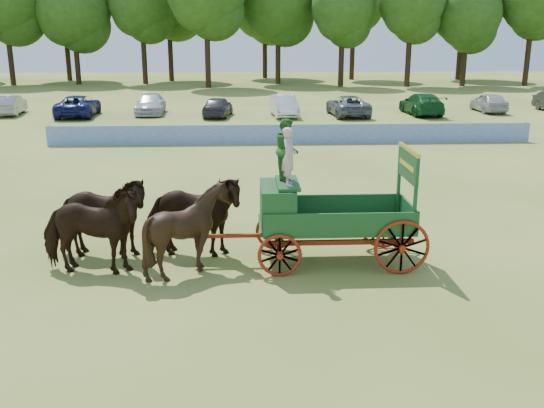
{
  "coord_description": "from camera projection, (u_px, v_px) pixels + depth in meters",
  "views": [
    {
      "loc": [
        -3.71,
        -14.18,
        5.76
      ],
      "look_at": [
        -2.92,
        1.57,
        1.3
      ],
      "focal_mm": 40.0,
      "sensor_mm": 36.0,
      "label": 1
    }
  ],
  "objects": [
    {
      "name": "treeline",
      "position": [
        203.0,
        0.0,
        69.65
      ],
      "size": [
        86.02,
        22.64,
        15.22
      ],
      "color": "#382314",
      "rests_on": "ground"
    },
    {
      "name": "horse_lead_left",
      "position": [
        90.0,
        231.0,
        14.73
      ],
      "size": [
        2.79,
        1.54,
        2.24
      ],
      "primitive_type": "imported",
      "rotation": [
        0.0,
        0.0,
        1.44
      ],
      "color": "black",
      "rests_on": "ground"
    },
    {
      "name": "parked_cars",
      "position": [
        312.0,
        104.0,
        44.02
      ],
      "size": [
        53.52,
        6.99,
        1.64
      ],
      "color": "silver",
      "rests_on": "ground"
    },
    {
      "name": "farm_dray",
      "position": [
        308.0,
        202.0,
        15.42
      ],
      "size": [
        6.0,
        2.0,
        3.7
      ],
      "color": "#982A0F",
      "rests_on": "ground"
    },
    {
      "name": "horse_lead_right",
      "position": [
        100.0,
        218.0,
        15.79
      ],
      "size": [
        2.78,
        1.52,
        2.24
      ],
      "primitive_type": "imported",
      "rotation": [
        0.0,
        0.0,
        1.45
      ],
      "color": "black",
      "rests_on": "ground"
    },
    {
      "name": "ground",
      "position": [
        390.0,
        268.0,
        15.37
      ],
      "size": [
        160.0,
        160.0,
        0.0
      ],
      "primitive_type": "plane",
      "color": "#A9A04C",
      "rests_on": "ground"
    },
    {
      "name": "horse_wheel_right",
      "position": [
        193.0,
        216.0,
        15.91
      ],
      "size": [
        2.79,
        1.54,
        2.24
      ],
      "primitive_type": "imported",
      "rotation": [
        0.0,
        0.0,
        1.44
      ],
      "color": "black",
      "rests_on": "ground"
    },
    {
      "name": "horse_wheel_left",
      "position": [
        189.0,
        229.0,
        14.85
      ],
      "size": [
        2.21,
        2.01,
        2.25
      ],
      "primitive_type": "imported",
      "rotation": [
        0.0,
        0.0,
        1.47
      ],
      "color": "black",
      "rests_on": "ground"
    },
    {
      "name": "sponsor_banner",
      "position": [
        292.0,
        134.0,
        32.48
      ],
      "size": [
        26.0,
        0.08,
        1.05
      ],
      "primitive_type": "cube",
      "color": "#2145B6",
      "rests_on": "ground"
    }
  ]
}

